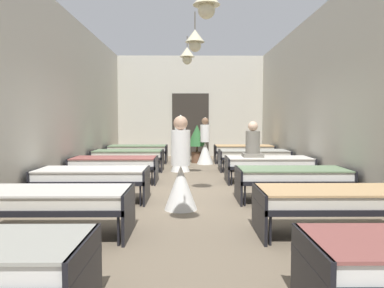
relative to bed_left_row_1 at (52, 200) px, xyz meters
name	(u,v)px	position (x,y,z in m)	size (l,w,h in m)	color
ground_plane	(192,193)	(1.72, 2.85, -0.49)	(6.14, 14.59, 0.10)	#7A6B56
room_shell	(192,97)	(1.72, 4.12, 1.49)	(5.94, 14.19, 3.83)	beige
bed_left_row_1	(52,200)	(0.00, 0.00, 0.00)	(1.90, 0.84, 0.57)	black
bed_right_row_1	(336,200)	(3.44, 0.00, 0.00)	(1.90, 0.84, 0.57)	black
bed_left_row_2	(92,176)	(0.00, 1.90, 0.00)	(1.90, 0.84, 0.57)	black
bed_right_row_2	(292,176)	(3.44, 1.90, 0.00)	(1.90, 0.84, 0.57)	black
bed_left_row_3	(114,163)	(0.00, 3.80, 0.00)	(1.90, 0.84, 0.57)	black
bed_right_row_3	(269,163)	(3.44, 3.80, 0.00)	(1.90, 0.84, 0.57)	black
bed_left_row_4	(128,155)	(0.00, 5.70, 0.00)	(1.90, 0.84, 0.57)	black
bed_right_row_4	(254,155)	(3.44, 5.70, 0.00)	(1.90, 0.84, 0.57)	black
bed_left_row_5	(138,149)	(0.00, 7.60, 0.00)	(1.90, 0.84, 0.57)	black
bed_right_row_5	(244,149)	(3.44, 7.60, 0.00)	(1.90, 0.84, 0.57)	black
nurse_near_aisle	(181,176)	(1.53, 1.32, 0.09)	(0.52, 0.52, 1.49)	white
nurse_mid_aisle	(205,147)	(2.17, 7.27, 0.09)	(0.52, 0.52, 1.49)	white
nurse_far_aisle	(180,152)	(1.43, 5.61, 0.09)	(0.52, 0.52, 1.49)	white
patient_seated_primary	(253,144)	(3.09, 3.86, 0.43)	(0.44, 0.44, 0.80)	slate
potted_plant	(197,138)	(1.93, 7.65, 0.36)	(0.64, 0.64, 1.24)	brown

